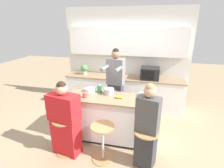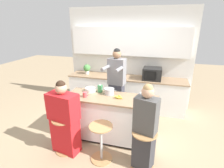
{
  "view_description": "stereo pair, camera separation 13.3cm",
  "coord_description": "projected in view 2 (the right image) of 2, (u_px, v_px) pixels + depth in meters",
  "views": [
    {
      "loc": [
        0.72,
        -3.02,
        2.31
      ],
      "look_at": [
        0.0,
        0.06,
        1.18
      ],
      "focal_mm": 28.0,
      "sensor_mm": 36.0,
      "label": 1
    },
    {
      "loc": [
        0.85,
        -2.99,
        2.31
      ],
      "look_at": [
        0.0,
        0.06,
        1.18
      ],
      "focal_mm": 28.0,
      "sensor_mm": 36.0,
      "label": 2
    }
  ],
  "objects": [
    {
      "name": "microwave",
      "position": [
        152.0,
        74.0,
        4.49
      ],
      "size": [
        0.47,
        0.4,
        0.31
      ],
      "color": "black",
      "rests_on": "back_counter"
    },
    {
      "name": "mixing_bowl_steel",
      "position": [
        145.0,
        95.0,
        3.4
      ],
      "size": [
        0.19,
        0.19,
        0.06
      ],
      "color": "#B7BABC",
      "rests_on": "kitchen_island"
    },
    {
      "name": "back_counter",
      "position": [
        125.0,
        92.0,
        4.89
      ],
      "size": [
        3.19,
        0.6,
        0.9
      ],
      "color": "white",
      "rests_on": "ground_plane"
    },
    {
      "name": "wall_back",
      "position": [
        129.0,
        52.0,
        4.79
      ],
      "size": [
        3.43,
        0.22,
        2.7
      ],
      "color": "silver",
      "rests_on": "ground_plane"
    },
    {
      "name": "bar_stool_center",
      "position": [
        101.0,
        140.0,
        2.99
      ],
      "size": [
        0.4,
        0.4,
        0.68
      ],
      "color": "tan",
      "rests_on": "ground_plane"
    },
    {
      "name": "banana_bunch",
      "position": [
        118.0,
        97.0,
        3.33
      ],
      "size": [
        0.18,
        0.13,
        0.06
      ],
      "color": "yellow",
      "rests_on": "kitchen_island"
    },
    {
      "name": "person_cooking",
      "position": [
        116.0,
        88.0,
        3.96
      ],
      "size": [
        0.44,
        0.58,
        1.79
      ],
      "rotation": [
        0.0,
        0.0,
        -0.13
      ],
      "color": "#383842",
      "rests_on": "ground_plane"
    },
    {
      "name": "juice_carton",
      "position": [
        100.0,
        89.0,
        3.61
      ],
      "size": [
        0.08,
        0.08,
        0.17
      ],
      "color": "#38844C",
      "rests_on": "kitchen_island"
    },
    {
      "name": "potted_plant",
      "position": [
        87.0,
        68.0,
        4.97
      ],
      "size": [
        0.2,
        0.2,
        0.28
      ],
      "color": "beige",
      "rests_on": "back_counter"
    },
    {
      "name": "person_wrapped_blanket",
      "position": [
        64.0,
        120.0,
        3.12
      ],
      "size": [
        0.58,
        0.39,
        1.4
      ],
      "rotation": [
        0.0,
        0.0,
        -0.2
      ],
      "color": "red",
      "rests_on": "ground_plane"
    },
    {
      "name": "bar_stool_leftmost",
      "position": [
        64.0,
        133.0,
        3.2
      ],
      "size": [
        0.4,
        0.4,
        0.68
      ],
      "color": "tan",
      "rests_on": "ground_plane"
    },
    {
      "name": "ground_plane",
      "position": [
        111.0,
        137.0,
        3.7
      ],
      "size": [
        16.0,
        16.0,
        0.0
      ],
      "primitive_type": "plane",
      "color": "tan"
    },
    {
      "name": "cooking_pot",
      "position": [
        109.0,
        91.0,
        3.51
      ],
      "size": [
        0.29,
        0.2,
        0.12
      ],
      "color": "#B7BABC",
      "rests_on": "kitchen_island"
    },
    {
      "name": "fruit_bowl",
      "position": [
        91.0,
        90.0,
        3.67
      ],
      "size": [
        0.23,
        0.23,
        0.08
      ],
      "color": "white",
      "rests_on": "kitchen_island"
    },
    {
      "name": "person_seated_near",
      "position": [
        145.0,
        131.0,
        2.75
      ],
      "size": [
        0.4,
        0.34,
        1.48
      ],
      "rotation": [
        0.0,
        0.0,
        -0.29
      ],
      "color": "#333338",
      "rests_on": "ground_plane"
    },
    {
      "name": "bar_stool_rightmost",
      "position": [
        143.0,
        148.0,
        2.82
      ],
      "size": [
        0.4,
        0.4,
        0.68
      ],
      "color": "tan",
      "rests_on": "ground_plane"
    },
    {
      "name": "kitchen_island",
      "position": [
        111.0,
        118.0,
        3.54
      ],
      "size": [
        1.8,
        0.64,
        0.93
      ],
      "color": "black",
      "rests_on": "ground_plane"
    },
    {
      "name": "coffee_cup_near",
      "position": [
        85.0,
        95.0,
        3.38
      ],
      "size": [
        0.12,
        0.09,
        0.1
      ],
      "color": "#DB4C51",
      "rests_on": "kitchen_island"
    }
  ]
}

